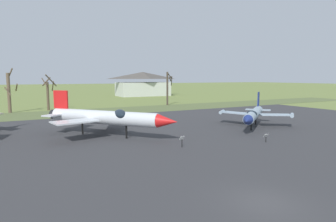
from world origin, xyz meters
name	(u,v)px	position (x,y,z in m)	size (l,w,h in m)	color
ground_plane	(263,203)	(0.00, 0.00, 0.00)	(600.00, 600.00, 0.00)	olive
asphalt_apron	(150,146)	(0.00, 14.70, 0.03)	(92.96, 48.99, 0.05)	#333335
grass_verge_strip	(84,113)	(0.00, 45.20, 0.03)	(152.96, 12.00, 0.06)	#566237
jet_fighter_front_left	(107,117)	(-2.50, 20.91, 2.29)	(12.50, 14.16, 5.20)	silver
info_placard_front_left	(182,141)	(2.48, 12.66, 0.69)	(0.49, 0.29, 1.14)	black
jet_fighter_rear_center	(254,114)	(16.57, 17.46, 1.85)	(11.53, 10.58, 4.58)	#8EA3B2
info_placard_rear_center	(266,137)	(11.28, 10.34, 0.59)	(0.52, 0.36, 0.93)	black
bare_tree_right_of_center	(9,92)	(-12.41, 51.61, 4.04)	(2.39, 2.83, 8.56)	brown
bare_tree_far_right	(48,92)	(-5.45, 52.88, 3.70)	(2.90, 2.97, 7.39)	brown
bare_tree_backdrop_extra	(168,87)	(21.39, 50.82, 4.41)	(2.04, 2.07, 8.09)	#42382D
visitor_building	(143,84)	(30.33, 87.02, 4.28)	(19.62, 10.90, 8.76)	beige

